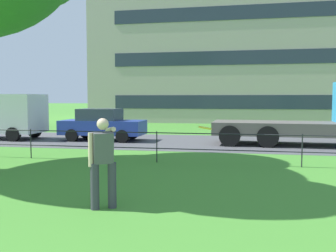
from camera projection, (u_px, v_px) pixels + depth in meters
The scene contains 7 objects.
street_strip at pixel (184, 142), 17.76m from camera, with size 80.00×6.57×0.01m, color #4C4C51.
park_fence at pixel (157, 141), 12.02m from camera, with size 35.30×0.04×1.00m.
person_thrower at pixel (103, 160), 6.96m from camera, with size 0.47×0.87×1.68m.
frisbee at pixel (205, 128), 7.56m from camera, with size 0.30×0.30×0.07m.
car_blue_center at pixel (102, 124), 18.33m from camera, with size 4.00×1.82×1.54m.
flatbed_truck_left at pixel (326, 118), 16.10m from camera, with size 7.37×2.63×2.75m.
apartment_building_background at pixel (273, 23), 34.70m from camera, with size 31.73×12.15×17.88m.
Camera 1 is at (2.67, 0.32, 2.04)m, focal length 40.46 mm.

